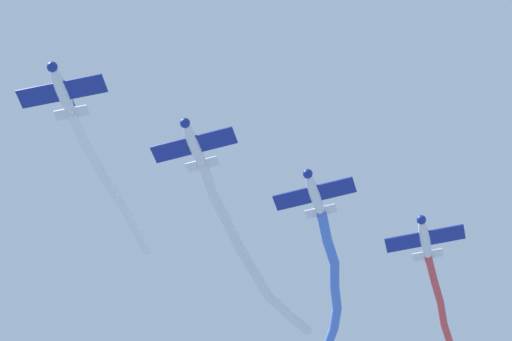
% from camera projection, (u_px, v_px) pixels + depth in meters
% --- Properties ---
extents(airplane_lead, '(7.39, 5.67, 1.83)m').
position_uv_depth(airplane_lead, '(62.00, 91.00, 71.08)').
color(airplane_lead, silver).
extents(smoke_trail_lead, '(4.01, 15.40, 1.69)m').
position_uv_depth(smoke_trail_lead, '(112.00, 189.00, 76.40)').
color(smoke_trail_lead, white).
extents(airplane_left_wing, '(7.42, 5.66, 1.83)m').
position_uv_depth(airplane_left_wing, '(194.00, 144.00, 74.52)').
color(airplane_left_wing, silver).
extents(smoke_trail_left_wing, '(4.16, 22.73, 1.90)m').
position_uv_depth(smoke_trail_left_wing, '(251.00, 258.00, 82.11)').
color(smoke_trail_left_wing, white).
extents(airplane_right_wing, '(7.42, 5.66, 1.83)m').
position_uv_depth(airplane_right_wing, '(314.00, 193.00, 77.95)').
color(airplane_right_wing, silver).
extents(smoke_trail_right_wing, '(18.16, 29.11, 5.16)m').
position_uv_depth(smoke_trail_right_wing, '(326.00, 328.00, 90.76)').
color(smoke_trail_right_wing, '#4C75DB').
extents(airplane_slot, '(7.40, 5.67, 1.83)m').
position_uv_depth(airplane_slot, '(425.00, 238.00, 81.38)').
color(airplane_slot, silver).
extents(smoke_trail_slot, '(5.62, 21.27, 2.90)m').
position_uv_depth(smoke_trail_slot, '(451.00, 339.00, 88.23)').
color(smoke_trail_slot, '#DB4C4C').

